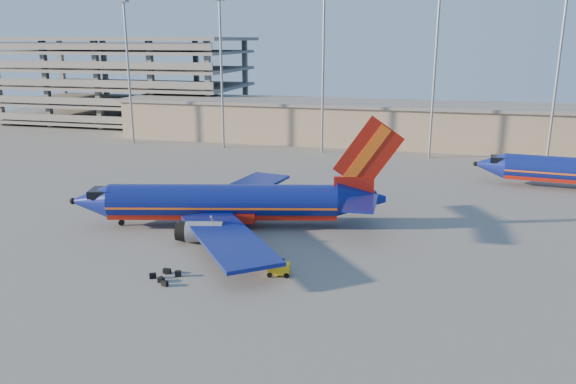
{
  "coord_description": "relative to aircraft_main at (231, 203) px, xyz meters",
  "views": [
    {
      "loc": [
        14.82,
        -58.19,
        21.05
      ],
      "look_at": [
        -0.54,
        2.14,
        4.0
      ],
      "focal_mm": 35.0,
      "sensor_mm": 36.0,
      "label": 1
    }
  ],
  "objects": [
    {
      "name": "luggage_pile",
      "position": [
        -0.8,
        -15.49,
        -2.53
      ],
      "size": [
        2.68,
        3.03,
        0.52
      ],
      "color": "black",
      "rests_on": "ground"
    },
    {
      "name": "aircraft_main",
      "position": [
        0.0,
        0.0,
        0.0
      ],
      "size": [
        37.53,
        35.67,
        12.91
      ],
      "rotation": [
        0.0,
        0.0,
        0.24
      ],
      "color": "navy",
      "rests_on": "ground"
    },
    {
      "name": "light_mast_row",
      "position": [
        11.84,
        45.79,
        14.8
      ],
      "size": [
        101.6,
        1.6,
        28.65
      ],
      "color": "gray",
      "rests_on": "ground"
    },
    {
      "name": "ground",
      "position": [
        6.84,
        -0.21,
        -2.76
      ],
      "size": [
        220.0,
        220.0,
        0.0
      ],
      "primitive_type": "plane",
      "color": "slate",
      "rests_on": "ground"
    },
    {
      "name": "baggage_tug",
      "position": [
        9.05,
        -12.32,
        -1.99
      ],
      "size": [
        2.2,
        1.52,
        1.47
      ],
      "rotation": [
        0.0,
        0.0,
        0.15
      ],
      "color": "yellow",
      "rests_on": "ground"
    },
    {
      "name": "parking_garage",
      "position": [
        -55.16,
        73.84,
        8.97
      ],
      "size": [
        62.0,
        32.0,
        21.4
      ],
      "color": "slate",
      "rests_on": "ground"
    },
    {
      "name": "terminal_building",
      "position": [
        16.84,
        57.79,
        1.56
      ],
      "size": [
        122.0,
        16.0,
        8.5
      ],
      "color": "gray",
      "rests_on": "ground"
    }
  ]
}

